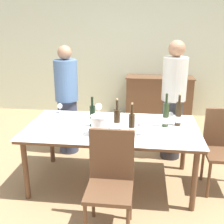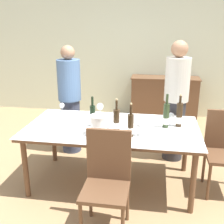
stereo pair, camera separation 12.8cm
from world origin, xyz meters
TOP-DOWN VIEW (x-y plane):
  - ground_plane at (0.00, 0.00)m, footprint 12.00×12.00m
  - back_wall at (0.00, 2.80)m, footprint 8.00×0.10m
  - sideboard_cabinet at (0.64, 2.51)m, footprint 1.32×0.46m
  - dining_table at (0.00, 0.00)m, footprint 1.98×1.06m
  - ice_bucket at (-0.10, -0.25)m, footprint 0.19×0.19m
  - wine_bottle_0 at (0.24, -0.25)m, footprint 0.07×0.07m
  - wine_bottle_1 at (0.76, 0.14)m, footprint 0.07×0.07m
  - wine_bottle_2 at (0.61, 0.09)m, footprint 0.07×0.07m
  - wine_bottle_3 at (-0.23, 0.00)m, footprint 0.07×0.07m
  - wine_bottle_4 at (0.07, -0.12)m, footprint 0.07×0.07m
  - wine_glass_0 at (0.67, 0.17)m, footprint 0.08×0.08m
  - wine_glass_1 at (-0.22, 0.40)m, footprint 0.09×0.09m
  - wine_glass_2 at (0.34, -0.21)m, footprint 0.08×0.08m
  - wine_glass_3 at (0.04, -0.33)m, footprint 0.07×0.07m
  - wine_glass_4 at (-0.75, 0.44)m, footprint 0.07×0.07m
  - chair_near_front at (0.08, -0.75)m, footprint 0.42×0.42m
  - person_host at (-0.75, 0.80)m, footprint 0.33×0.33m
  - person_guest_left at (0.76, 0.79)m, footprint 0.33×0.33m

SIDE VIEW (x-z plane):
  - ground_plane at x=0.00m, z-range 0.00..0.00m
  - sideboard_cabinet at x=0.64m, z-range 0.00..0.85m
  - chair_near_front at x=0.08m, z-range 0.06..1.01m
  - dining_table at x=0.00m, z-range 0.31..1.03m
  - person_host at x=-0.75m, z-range 0.00..1.58m
  - wine_glass_4 at x=-0.75m, z-range 0.75..0.88m
  - wine_glass_3 at x=0.04m, z-range 0.76..0.90m
  - wine_glass_0 at x=0.67m, z-range 0.76..0.91m
  - wine_glass_2 at x=0.34m, z-range 0.76..0.92m
  - person_guest_left at x=0.76m, z-range 0.01..1.67m
  - wine_glass_1 at x=-0.22m, z-range 0.76..0.92m
  - ice_bucket at x=-0.10m, z-range 0.73..0.95m
  - wine_bottle_3 at x=-0.23m, z-range 0.67..1.02m
  - wine_bottle_4 at x=0.07m, z-range 0.66..1.03m
  - wine_bottle_0 at x=0.24m, z-range 0.67..1.03m
  - wine_bottle_1 at x=0.76m, z-range 0.67..1.05m
  - wine_bottle_2 at x=0.61m, z-range 0.67..1.06m
  - back_wall at x=0.00m, z-range 0.00..2.80m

